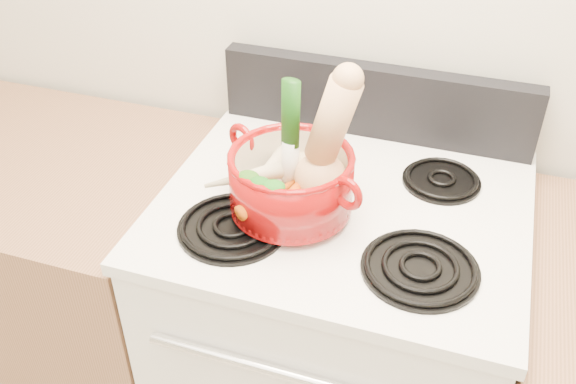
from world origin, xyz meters
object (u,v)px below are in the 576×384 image
(dutch_oven, at_px, (291,181))
(leek, at_px, (290,136))
(squash, at_px, (336,142))
(stove_body, at_px, (333,352))

(dutch_oven, xyz_separation_m, leek, (-0.01, 0.02, 0.09))
(squash, bearing_deg, dutch_oven, -156.60)
(stove_body, xyz_separation_m, squash, (-0.01, -0.05, 0.67))
(dutch_oven, bearing_deg, stove_body, 60.55)
(squash, height_order, leek, squash)
(stove_body, xyz_separation_m, dutch_oven, (-0.09, -0.07, 0.57))
(stove_body, bearing_deg, squash, -100.90)
(squash, bearing_deg, stove_body, 90.51)
(leek, bearing_deg, stove_body, 37.04)
(leek, bearing_deg, dutch_oven, -53.79)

